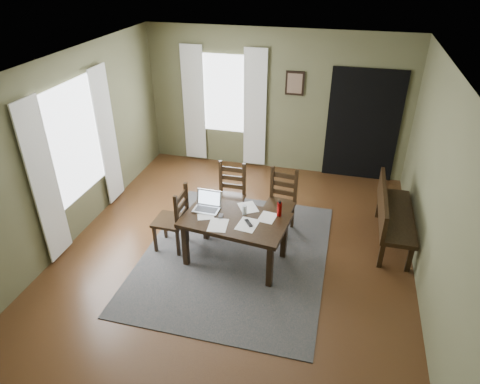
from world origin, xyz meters
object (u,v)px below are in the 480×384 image
(dining_table, at_px, (235,224))
(water_bottle, at_px, (279,209))
(laptop, at_px, (208,204))
(chair_back_left, at_px, (230,196))
(chair_end, at_px, (173,219))
(bench, at_px, (391,212))
(chair_back_right, at_px, (280,203))

(dining_table, distance_m, water_bottle, 0.64)
(laptop, height_order, water_bottle, laptop)
(chair_back_left, relative_size, water_bottle, 4.44)
(chair_end, xyz_separation_m, water_bottle, (1.51, 0.14, 0.33))
(chair_back_left, height_order, water_bottle, chair_back_left)
(chair_back_left, bearing_deg, bench, 2.81)
(dining_table, distance_m, bench, 2.35)
(laptop, distance_m, water_bottle, 1.01)
(chair_back_right, bearing_deg, water_bottle, -76.04)
(laptop, bearing_deg, chair_back_left, 82.54)
(chair_back_right, distance_m, water_bottle, 0.78)
(dining_table, height_order, chair_end, chair_end)
(chair_back_left, relative_size, laptop, 2.79)
(chair_back_left, xyz_separation_m, water_bottle, (0.89, -0.68, 0.32))
(dining_table, bearing_deg, water_bottle, 28.67)
(dining_table, bearing_deg, chair_back_right, 69.73)
(laptop, bearing_deg, chair_end, -169.10)
(dining_table, bearing_deg, laptop, 166.42)
(laptop, bearing_deg, bench, 20.23)
(water_bottle, bearing_deg, bench, 27.64)
(chair_back_right, xyz_separation_m, bench, (1.63, 0.11, 0.02))
(chair_back_left, distance_m, bench, 2.43)
(chair_back_right, relative_size, laptop, 2.76)
(chair_end, xyz_separation_m, chair_back_left, (0.62, 0.83, 0.01))
(chair_back_left, bearing_deg, laptop, -99.03)
(bench, height_order, laptop, laptop)
(chair_back_left, distance_m, water_bottle, 1.17)
(chair_end, bearing_deg, chair_back_left, 143.82)
(dining_table, height_order, chair_back_right, chair_back_right)
(chair_end, xyz_separation_m, bench, (3.05, 0.95, 0.02))
(bench, xyz_separation_m, laptop, (-2.55, -0.87, 0.26))
(water_bottle, bearing_deg, chair_back_left, 142.49)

